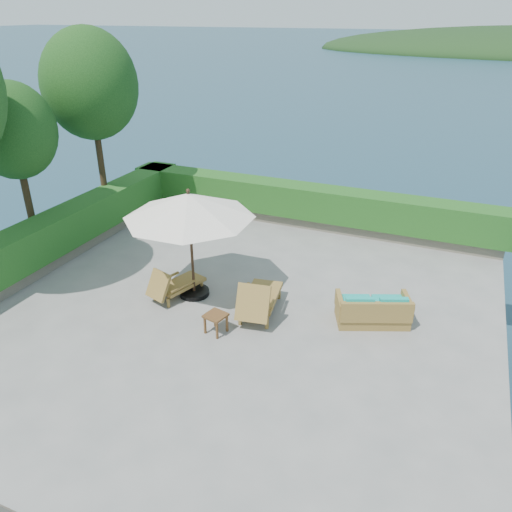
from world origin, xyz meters
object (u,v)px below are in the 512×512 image
at_px(wicker_loveseat, 373,311).
at_px(lounge_left, 174,284).
at_px(side_table, 216,318).
at_px(lounge_right, 259,299).
at_px(patio_umbrella, 189,207).

bearing_deg(wicker_loveseat, lounge_left, 167.04).
xyz_separation_m(lounge_left, side_table, (1.63, -0.95, 0.03)).
distance_m(lounge_right, side_table, 1.18).
bearing_deg(wicker_loveseat, side_table, -173.14).
distance_m(side_table, wicker_loveseat, 3.52).
bearing_deg(side_table, wicker_loveseat, 28.94).
bearing_deg(wicker_loveseat, patio_umbrella, 163.96).
xyz_separation_m(lounge_left, wicker_loveseat, (4.71, 0.76, -0.05)).
bearing_deg(lounge_right, patio_umbrella, 164.22).
bearing_deg(side_table, lounge_right, 60.05).
bearing_deg(lounge_right, lounge_left, 173.13).
distance_m(lounge_left, side_table, 1.89).
relative_size(patio_umbrella, side_table, 7.64).
bearing_deg(lounge_left, wicker_loveseat, 26.89).
relative_size(lounge_left, lounge_right, 0.84).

